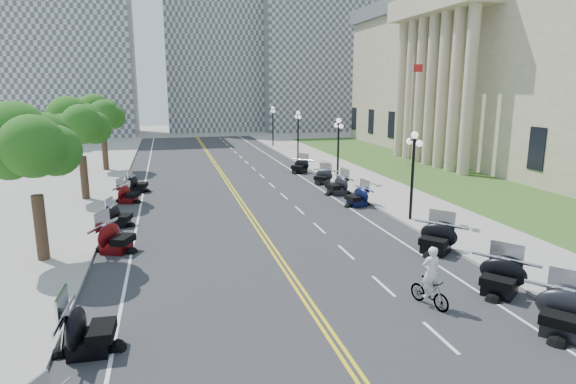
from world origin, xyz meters
TOP-DOWN VIEW (x-y plane):
  - ground at (0.00, 0.00)m, footprint 160.00×160.00m
  - road at (0.00, 10.00)m, footprint 16.00×90.00m
  - centerline_yellow_a at (-0.12, 10.00)m, footprint 0.12×90.00m
  - centerline_yellow_b at (0.12, 10.00)m, footprint 0.12×90.00m
  - edge_line_north at (6.40, 10.00)m, footprint 0.12×90.00m
  - edge_line_south at (-6.40, 10.00)m, footprint 0.12×90.00m
  - lane_dash_4 at (3.20, -8.00)m, footprint 0.12×2.00m
  - lane_dash_5 at (3.20, -4.00)m, footprint 0.12×2.00m
  - lane_dash_6 at (3.20, 0.00)m, footprint 0.12×2.00m
  - lane_dash_7 at (3.20, 4.00)m, footprint 0.12×2.00m
  - lane_dash_8 at (3.20, 8.00)m, footprint 0.12×2.00m
  - lane_dash_9 at (3.20, 12.00)m, footprint 0.12×2.00m
  - lane_dash_10 at (3.20, 16.00)m, footprint 0.12×2.00m
  - lane_dash_11 at (3.20, 20.00)m, footprint 0.12×2.00m
  - lane_dash_12 at (3.20, 24.00)m, footprint 0.12×2.00m
  - lane_dash_13 at (3.20, 28.00)m, footprint 0.12×2.00m
  - lane_dash_14 at (3.20, 32.00)m, footprint 0.12×2.00m
  - lane_dash_15 at (3.20, 36.00)m, footprint 0.12×2.00m
  - lane_dash_16 at (3.20, 40.00)m, footprint 0.12×2.00m
  - lane_dash_17 at (3.20, 44.00)m, footprint 0.12×2.00m
  - lane_dash_18 at (3.20, 48.00)m, footprint 0.12×2.00m
  - lane_dash_19 at (3.20, 52.00)m, footprint 0.12×2.00m
  - sidewalk_north at (10.50, 10.00)m, footprint 5.00×90.00m
  - sidewalk_south at (-10.50, 10.00)m, footprint 5.00×90.00m
  - lawn at (17.50, 18.00)m, footprint 9.00×60.00m
  - civic_building at (32.00, 22.00)m, footprint 26.00×51.00m
  - distant_block_a at (-18.00, 62.00)m, footprint 18.00×14.00m
  - distant_block_b at (4.00, 68.00)m, footprint 16.00×12.00m
  - distant_block_c at (22.00, 65.00)m, footprint 20.00×14.00m
  - street_lamp_2 at (8.60, 4.00)m, footprint 0.50×1.20m
  - street_lamp_3 at (8.60, 16.00)m, footprint 0.50×1.20m
  - street_lamp_4 at (8.60, 28.00)m, footprint 0.50×1.20m
  - street_lamp_5 at (8.60, 40.00)m, footprint 0.50×1.20m
  - flagpole at (18.00, 22.00)m, footprint 1.10×0.20m
  - tree_2 at (-10.00, 2.00)m, footprint 4.80×4.80m
  - tree_3 at (-10.00, 14.00)m, footprint 4.80×4.80m
  - tree_4 at (-10.00, 26.00)m, footprint 4.80×4.80m
  - motorcycle_n_3 at (6.91, -8.77)m, footprint 3.11×3.11m
  - motorcycle_n_4 at (6.98, -5.76)m, footprint 2.97×2.97m
  - motorcycle_n_5 at (7.15, -1.11)m, footprint 3.07×3.07m
  - motorcycle_n_7 at (7.03, 8.08)m, footprint 2.27×2.27m
  - motorcycle_n_8 at (7.00, 11.66)m, footprint 2.47×2.47m
  - motorcycle_n_9 at (7.18, 15.54)m, footprint 2.61×2.61m
  - motorcycle_n_10 at (6.75, 20.72)m, footprint 2.77×2.77m
  - motorcycle_s_4 at (-7.00, -6.25)m, footprint 2.28×2.28m
  - motorcycle_s_6 at (-7.06, 2.64)m, footprint 2.92×2.92m
  - motorcycle_s_7 at (-7.27, 7.01)m, footprint 2.25×2.25m
  - motorcycle_s_8 at (-7.19, 12.67)m, footprint 2.48×2.48m
  - motorcycle_s_9 at (-6.73, 15.96)m, footprint 2.27×2.27m
  - bicycle at (3.97, -5.99)m, footprint 0.98×1.76m
  - cyclist_rider at (3.97, -5.99)m, footprint 0.67×0.44m

SIDE VIEW (x-z plane):
  - ground at x=0.00m, z-range 0.00..0.00m
  - road at x=0.00m, z-range 0.00..0.01m
  - centerline_yellow_a at x=-0.12m, z-range 0.01..0.01m
  - centerline_yellow_b at x=0.12m, z-range 0.01..0.01m
  - edge_line_north at x=6.40m, z-range 0.01..0.01m
  - edge_line_south at x=-6.40m, z-range 0.01..0.01m
  - lane_dash_4 at x=3.20m, z-range 0.01..0.01m
  - lane_dash_5 at x=3.20m, z-range 0.01..0.01m
  - lane_dash_6 at x=3.20m, z-range 0.01..0.01m
  - lane_dash_7 at x=3.20m, z-range 0.01..0.01m
  - lane_dash_8 at x=3.20m, z-range 0.01..0.01m
  - lane_dash_9 at x=3.20m, z-range 0.01..0.01m
  - lane_dash_10 at x=3.20m, z-range 0.01..0.01m
  - lane_dash_11 at x=3.20m, z-range 0.01..0.01m
  - lane_dash_12 at x=3.20m, z-range 0.01..0.01m
  - lane_dash_13 at x=3.20m, z-range 0.01..0.01m
  - lane_dash_14 at x=3.20m, z-range 0.01..0.01m
  - lane_dash_15 at x=3.20m, z-range 0.01..0.01m
  - lane_dash_16 at x=3.20m, z-range 0.01..0.01m
  - lane_dash_17 at x=3.20m, z-range 0.01..0.01m
  - lane_dash_18 at x=3.20m, z-range 0.01..0.01m
  - lane_dash_19 at x=3.20m, z-range 0.01..0.01m
  - lawn at x=17.50m, z-range 0.00..0.10m
  - sidewalk_north at x=10.50m, z-range 0.00..0.15m
  - sidewalk_south at x=-10.50m, z-range 0.00..0.15m
  - bicycle at x=3.97m, z-range 0.00..1.02m
  - motorcycle_s_7 at x=-7.27m, z-range 0.00..1.29m
  - motorcycle_n_9 at x=7.18m, z-range 0.00..1.29m
  - motorcycle_s_8 at x=-7.19m, z-range 0.00..1.33m
  - motorcycle_s_9 at x=-6.73m, z-range 0.00..1.34m
  - motorcycle_n_7 at x=7.03m, z-range 0.00..1.38m
  - motorcycle_n_10 at x=6.75m, z-range 0.00..1.38m
  - motorcycle_n_8 at x=7.00m, z-range 0.00..1.48m
  - motorcycle_n_4 at x=6.98m, z-range 0.00..1.48m
  - motorcycle_n_5 at x=7.15m, z-range 0.00..1.53m
  - motorcycle_s_4 at x=-7.00m, z-range 0.00..1.54m
  - motorcycle_s_6 at x=-7.06m, z-range 0.00..1.55m
  - motorcycle_n_3 at x=6.91m, z-range 0.00..1.55m
  - cyclist_rider at x=3.97m, z-range 1.02..2.85m
  - street_lamp_2 at x=8.60m, z-range 0.15..5.05m
  - street_lamp_3 at x=8.60m, z-range 0.15..5.05m
  - street_lamp_4 at x=8.60m, z-range 0.15..5.05m
  - street_lamp_5 at x=8.60m, z-range 0.15..5.05m
  - tree_2 at x=-10.00m, z-range 0.15..9.35m
  - tree_3 at x=-10.00m, z-range 0.15..9.35m
  - tree_4 at x=-10.00m, z-range 0.15..9.35m
  - flagpole at x=18.00m, z-range 0.00..10.00m
  - civic_building at x=32.00m, z-range 0.00..17.80m
  - distant_block_c at x=22.00m, z-range 0.00..22.00m
  - distant_block_a at x=-18.00m, z-range 0.00..26.00m
  - distant_block_b at x=4.00m, z-range 0.00..30.00m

